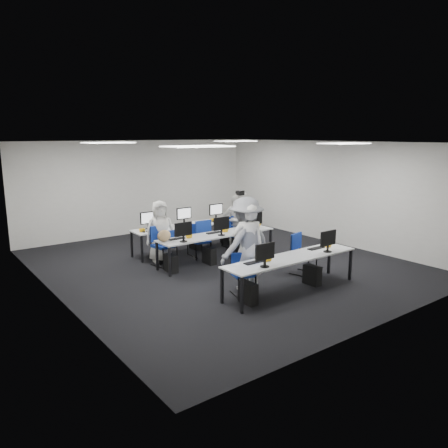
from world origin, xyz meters
TOP-DOWN VIEW (x-y plane):
  - room at (0.00, 0.00)m, footprint 9.00×9.02m
  - ceiling_panels at (0.00, 0.00)m, footprint 5.20×4.60m
  - desk_front at (0.00, -2.40)m, footprint 3.20×0.70m
  - desk_mid at (0.00, 0.20)m, footprint 3.20×0.70m
  - desk_back at (0.00, 1.60)m, footprint 3.20×0.70m
  - equipment_front at (-0.19, -2.42)m, footprint 2.51×0.41m
  - equipment_mid at (-0.19, 0.18)m, footprint 2.91×0.41m
  - equipment_back at (0.19, 1.62)m, footprint 2.91×0.41m
  - chair_0 at (-0.92, -1.96)m, footprint 0.51×0.54m
  - chair_1 at (1.04, -1.76)m, footprint 0.58×0.61m
  - chair_2 at (-1.22, 0.78)m, footprint 0.56×0.60m
  - chair_3 at (-0.11, 0.76)m, footprint 0.57×0.59m
  - chair_4 at (1.05, 0.78)m, footprint 0.57×0.59m
  - chair_5 at (-1.06, 0.98)m, footprint 0.51×0.53m
  - chair_6 at (-0.02, 0.97)m, footprint 0.51×0.55m
  - chair_7 at (1.26, 1.15)m, footprint 0.47×0.51m
  - handbag at (-1.45, 0.31)m, footprint 0.35×0.23m
  - student_0 at (-0.67, -1.81)m, footprint 0.78×0.66m
  - student_1 at (1.33, 0.89)m, footprint 0.78×0.61m
  - student_2 at (-1.12, 1.10)m, footprint 0.86×0.66m
  - student_3 at (1.19, 1.00)m, footprint 0.96×0.61m
  - photographer at (-0.64, -1.70)m, footprint 1.30×0.80m
  - dslr_camera at (-0.65, -1.52)m, footprint 0.15×0.19m

SIDE VIEW (x-z plane):
  - chair_0 at x=-0.92m, z-range -0.15..0.68m
  - chair_5 at x=-1.06m, z-range -0.16..0.69m
  - chair_3 at x=-0.11m, z-range -0.16..0.72m
  - chair_4 at x=1.05m, z-range -0.17..0.76m
  - chair_1 at x=1.04m, z-range -0.17..0.77m
  - chair_7 at x=1.26m, z-range -0.18..0.78m
  - chair_2 at x=-1.22m, z-range -0.18..0.80m
  - chair_6 at x=-0.02m, z-range -0.18..0.81m
  - equipment_mid at x=-0.19m, z-range -0.24..0.95m
  - equipment_back at x=0.19m, z-range -0.24..0.95m
  - equipment_front at x=-0.19m, z-range -0.24..0.95m
  - desk_front at x=0.00m, z-range 0.32..1.05m
  - desk_mid at x=0.00m, z-range 0.32..1.05m
  - desk_back at x=0.00m, z-range 0.32..1.05m
  - student_3 at x=1.19m, z-range 0.00..1.53m
  - student_2 at x=-1.12m, z-range 0.00..1.57m
  - student_1 at x=1.33m, z-range 0.00..1.59m
  - handbag at x=-1.45m, z-range 0.73..1.01m
  - student_0 at x=-0.67m, z-range 0.00..1.82m
  - photographer at x=-0.64m, z-range 0.00..1.94m
  - room at x=0.00m, z-range 0.00..3.00m
  - dslr_camera at x=-0.65m, z-range 1.96..2.06m
  - ceiling_panels at x=0.00m, z-range 2.98..2.99m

